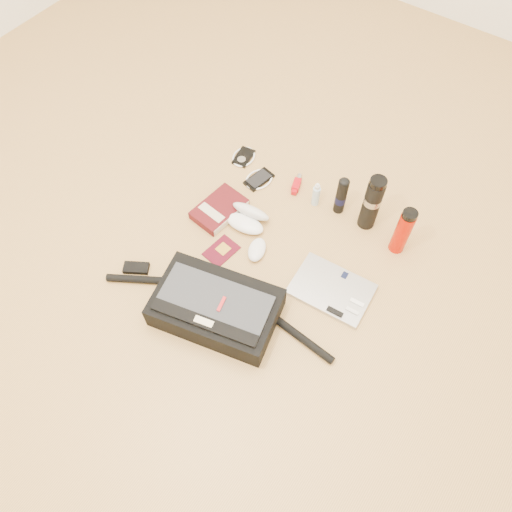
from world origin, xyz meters
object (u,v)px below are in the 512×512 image
at_px(laptop, 332,290).
at_px(thermos_red, 403,231).
at_px(messenger_bag, 215,307).
at_px(book, 219,209).
at_px(thermos_black, 372,203).

relative_size(laptop, thermos_red, 1.33).
height_order(messenger_bag, thermos_red, thermos_red).
distance_m(messenger_bag, thermos_red, 0.76).
xyz_separation_m(book, thermos_black, (0.53, 0.30, 0.12)).
height_order(thermos_black, thermos_red, thermos_black).
bearing_deg(book, thermos_black, 36.53).
distance_m(laptop, thermos_black, 0.38).
distance_m(messenger_bag, thermos_black, 0.73).
distance_m(laptop, thermos_red, 0.35).
relative_size(messenger_bag, thermos_black, 3.30).
height_order(laptop, book, book).
bearing_deg(thermos_black, laptop, -82.46).
xyz_separation_m(messenger_bag, laptop, (0.30, 0.33, -0.05)).
height_order(laptop, thermos_black, thermos_black).
bearing_deg(messenger_bag, thermos_red, 44.27).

